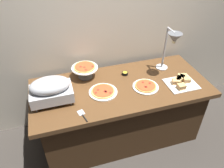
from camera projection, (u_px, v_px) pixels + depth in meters
name	position (u px, v px, depth m)	size (l,w,h in m)	color
ground_plane	(120.00, 133.00, 2.79)	(8.00, 8.00, 0.00)	#38332D
back_wall	(108.00, 29.00, 2.45)	(4.40, 0.04, 2.40)	beige
buffet_table	(120.00, 111.00, 2.56)	(1.90, 0.84, 0.76)	brown
chafing_dish	(51.00, 89.00, 2.05)	(0.40, 0.26, 0.26)	#B7BABF
heat_lamp	(172.00, 42.00, 2.29)	(0.15, 0.30, 0.51)	#B7BABF
pizza_plate_front	(103.00, 92.00, 2.24)	(0.29, 0.29, 0.03)	white
pizza_plate_center	(146.00, 86.00, 2.31)	(0.27, 0.27, 0.03)	white
pizza_plate_raised_stand	(85.00, 68.00, 2.40)	(0.29, 0.29, 0.14)	#595B60
sandwich_platter	(181.00, 81.00, 2.36)	(0.32, 0.27, 0.06)	white
sauce_cup_near	(125.00, 73.00, 2.49)	(0.07, 0.07, 0.03)	black
serving_spatula	(83.00, 115.00, 1.98)	(0.08, 0.17, 0.01)	#B7BABF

